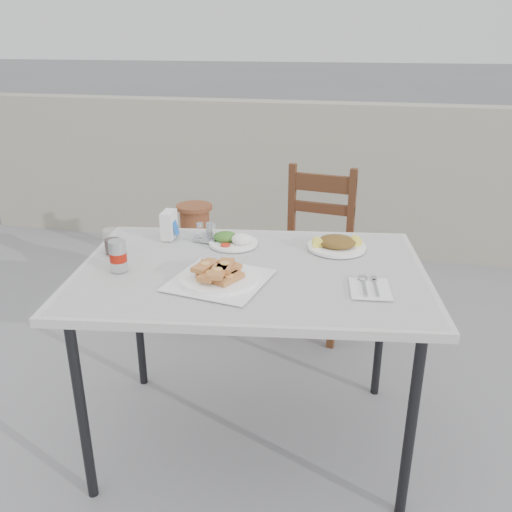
% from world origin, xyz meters
% --- Properties ---
extents(ground, '(80.00, 80.00, 0.00)m').
position_xyz_m(ground, '(0.00, 0.00, 0.00)').
color(ground, slate).
rests_on(ground, ground).
extents(cafe_table, '(1.49, 1.13, 0.83)m').
position_xyz_m(cafe_table, '(0.04, 0.04, 0.77)').
color(cafe_table, black).
rests_on(cafe_table, ground).
extents(pide_plate, '(0.38, 0.38, 0.07)m').
position_xyz_m(pide_plate, '(-0.04, -0.11, 0.86)').
color(pide_plate, silver).
rests_on(pide_plate, cafe_table).
extents(salad_rice_plate, '(0.21, 0.21, 0.05)m').
position_xyz_m(salad_rice_plate, '(-0.10, 0.27, 0.85)').
color(salad_rice_plate, white).
rests_on(salad_rice_plate, cafe_table).
extents(salad_chopped_plate, '(0.25, 0.25, 0.05)m').
position_xyz_m(salad_chopped_plate, '(0.35, 0.32, 0.85)').
color(salad_chopped_plate, white).
rests_on(salad_chopped_plate, cafe_table).
extents(soda_can, '(0.07, 0.07, 0.12)m').
position_xyz_m(soda_can, '(-0.45, -0.11, 0.89)').
color(soda_can, silver).
rests_on(soda_can, cafe_table).
extents(cola_glass, '(0.07, 0.07, 0.10)m').
position_xyz_m(cola_glass, '(-0.56, 0.06, 0.87)').
color(cola_glass, white).
rests_on(cola_glass, cafe_table).
extents(napkin_holder, '(0.07, 0.11, 0.12)m').
position_xyz_m(napkin_holder, '(-0.40, 0.29, 0.89)').
color(napkin_holder, silver).
rests_on(napkin_holder, cafe_table).
extents(condiment_caddy, '(0.13, 0.11, 0.08)m').
position_xyz_m(condiment_caddy, '(-0.22, 0.30, 0.86)').
color(condiment_caddy, '#B5B5BC').
rests_on(condiment_caddy, cafe_table).
extents(cutlery_napkin, '(0.17, 0.21, 0.01)m').
position_xyz_m(cutlery_napkin, '(0.50, -0.04, 0.83)').
color(cutlery_napkin, silver).
rests_on(cutlery_napkin, cafe_table).
extents(chair, '(0.48, 0.48, 0.97)m').
position_xyz_m(chair, '(0.15, 1.13, 0.50)').
color(chair, '#3C1B10').
rests_on(chair, ground).
extents(terracotta_urn, '(0.42, 0.42, 0.73)m').
position_xyz_m(terracotta_urn, '(-0.57, 1.10, 0.34)').
color(terracotta_urn, brown).
rests_on(terracotta_urn, ground).
extents(back_wall, '(6.00, 0.25, 1.20)m').
position_xyz_m(back_wall, '(0.00, 2.50, 0.60)').
color(back_wall, gray).
rests_on(back_wall, ground).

